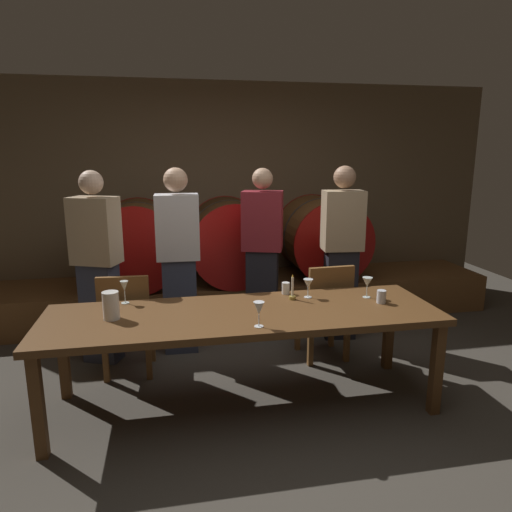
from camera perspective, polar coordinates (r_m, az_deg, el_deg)
name	(u,v)px	position (r m, az deg, el deg)	size (l,w,h in m)	color
ground_plane	(275,416)	(3.46, 2.33, -19.06)	(8.39, 8.39, 0.00)	#3F3A33
back_wall	(225,196)	(5.61, -3.84, 7.40)	(6.46, 0.24, 2.60)	brown
barrel_shelf	(232,297)	(5.30, -2.92, -5.02)	(5.81, 0.90, 0.41)	brown
wine_barrel_left	(137,244)	(5.10, -14.43, 1.47)	(0.91, 0.91, 0.91)	brown
wine_barrel_center	(230,240)	(5.13, -3.26, 1.93)	(0.91, 0.91, 0.91)	#513319
wine_barrel_right	(322,237)	(5.37, 8.08, 2.32)	(0.91, 0.91, 0.91)	brown
dining_table	(244,320)	(3.30, -1.52, -7.89)	(2.78, 0.84, 0.72)	brown
chair_left	(127,320)	(3.94, -15.65, -7.54)	(0.42, 0.42, 0.88)	brown
chair_right	(326,307)	(4.14, 8.58, -6.24)	(0.42, 0.42, 0.88)	brown
guest_far_left	(98,267)	(4.20, -18.93, -1.25)	(0.44, 0.37, 1.68)	#33384C
guest_center_left	(179,260)	(4.23, -9.52, -0.49)	(0.39, 0.25, 1.69)	#33384C
guest_center_right	(262,254)	(4.49, 0.78, 0.30)	(0.44, 0.35, 1.68)	black
guest_far_right	(342,252)	(4.56, 10.50, 0.48)	(0.40, 0.28, 1.70)	black
candle_center	(292,292)	(3.54, 4.51, -4.50)	(0.05, 0.05, 0.20)	olive
pitcher	(111,306)	(3.26, -17.44, -5.84)	(0.11, 0.11, 0.19)	white
wine_glass_far_left	(124,287)	(3.56, -15.92, -3.70)	(0.06, 0.06, 0.17)	silver
wine_glass_center_left	(259,309)	(2.98, 0.36, -6.54)	(0.07, 0.07, 0.17)	white
wine_glass_center_right	(308,284)	(3.58, 6.44, -3.44)	(0.08, 0.08, 0.15)	white
wine_glass_far_right	(367,283)	(3.66, 13.55, -3.21)	(0.08, 0.08, 0.16)	silver
cup_left	(286,288)	(3.68, 3.68, -3.97)	(0.06, 0.06, 0.09)	white
cup_right	(381,297)	(3.57, 15.19, -4.86)	(0.07, 0.07, 0.10)	silver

